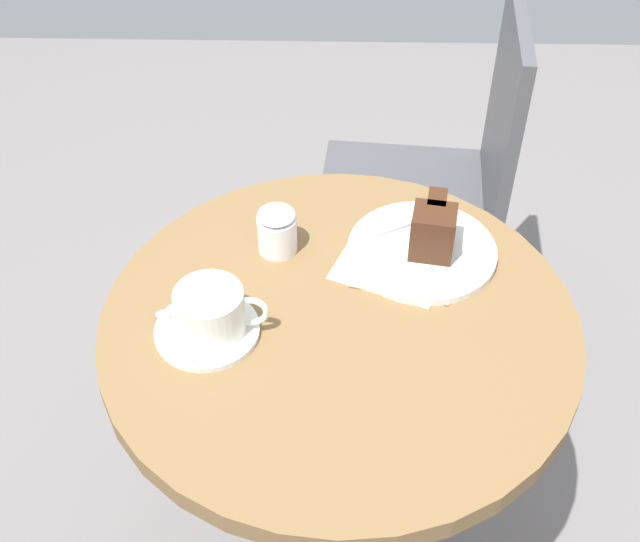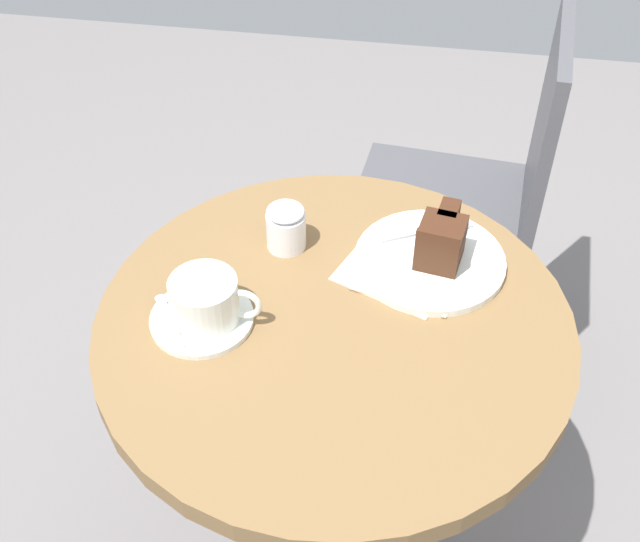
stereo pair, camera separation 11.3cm
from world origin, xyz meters
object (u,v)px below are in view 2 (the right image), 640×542
Objects in this scene: napkin at (407,269)px; cafe_chair at (486,186)px; teaspoon at (168,312)px; sugar_pot at (286,227)px; cake_slice at (442,240)px; saucer at (202,319)px; coffee_cup at (206,299)px; fork at (438,229)px; cake_plate at (430,260)px.

cafe_chair is (0.14, 0.48, -0.19)m from napkin.
teaspoon is 1.24× the size of sugar_pot.
cake_slice reaches higher than teaspoon.
saucer is at bearing -116.10° from sugar_pot.
coffee_cup is 1.67× the size of sugar_pot.
cake_slice is (0.37, 0.17, 0.04)m from teaspoon.
cake_slice is (0.31, 0.17, 0.00)m from coffee_cup.
coffee_cup is 0.91× the size of fork.
coffee_cup is at bearing 11.02° from saucer.
teaspoon is 0.41m from cake_slice.
cafe_chair is at bearing -68.89° from teaspoon.
coffee_cup is 1.20× the size of cake_slice.
fork is 0.09m from napkin.
cake_slice is 0.52m from cafe_chair.
teaspoon is at bearing -126.90° from sugar_pot.
teaspoon is at bearing -173.38° from fork.
teaspoon reaches higher than saucer.
cake_slice reaches higher than cake_plate.
cafe_chair is 0.60m from sugar_pot.
teaspoon is 0.68× the size of fork.
cafe_chair is at bearing 57.32° from coffee_cup.
cake_slice is at bearing -111.30° from fork.
saucer is 0.69× the size of napkin.
cake_plate is at bearing -1.52° from sugar_pot.
saucer is 0.31m from napkin.
teaspoon is at bearing -176.69° from coffee_cup.
cafe_chair reaches higher than cake_slice.
fork is at bearing 36.85° from saucer.
teaspoon is at bearing -154.65° from napkin.
sugar_pot is (-0.23, 0.00, -0.01)m from cake_slice.
coffee_cup reaches higher than napkin.
cafe_chair is (0.46, 0.63, -0.20)m from teaspoon.
cafe_chair is at bearing 77.02° from cake_plate.
sugar_pot is at bearing 172.21° from napkin.
cafe_chair is (0.09, 0.46, -0.23)m from cake_slice.
cafe_chair is (0.11, 0.46, -0.19)m from cake_plate.
fork is 0.16× the size of cafe_chair.
napkin is (0.32, 0.15, -0.01)m from teaspoon.
cake_slice is 0.07m from fork.
napkin is at bearing -154.74° from cake_slice.
saucer is at bearing -151.19° from napkin.
saucer is 1.14× the size of coffee_cup.
cake_slice is 0.07m from napkin.
teaspoon is 0.39m from cake_plate.
teaspoon is at bearing -154.10° from cake_plate.
coffee_cup reaches higher than cake_plate.
cake_slice is 0.23m from sugar_pot.
sugar_pot reaches higher than teaspoon.
teaspoon is 0.35m from napkin.
saucer is 0.16× the size of cafe_chair.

